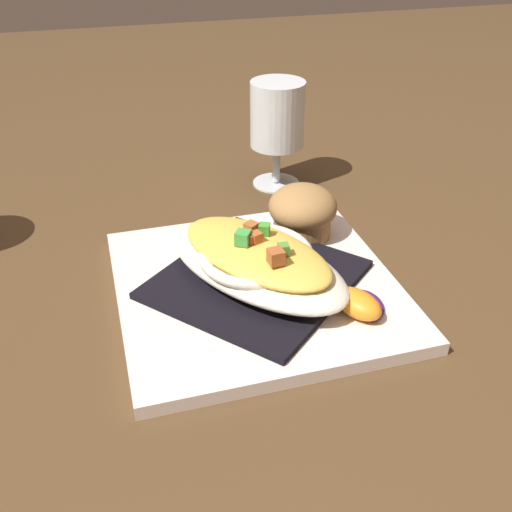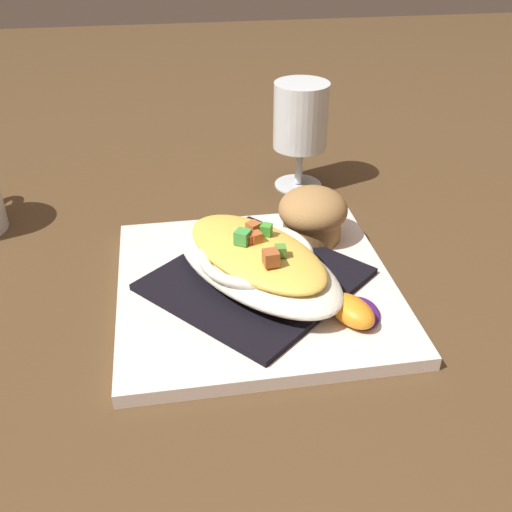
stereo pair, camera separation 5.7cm
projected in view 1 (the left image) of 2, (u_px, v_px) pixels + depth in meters
ground_plane at (256, 293)px, 0.59m from camera, size 2.60×2.60×0.00m
square_plate at (256, 287)px, 0.59m from camera, size 0.27×0.27×0.01m
folded_napkin at (256, 279)px, 0.59m from camera, size 0.24×0.25×0.01m
gratin_dish at (256, 259)px, 0.57m from camera, size 0.23×0.20×0.05m
muffin at (303, 211)px, 0.65m from camera, size 0.07×0.07×0.06m
orange_garnish at (359, 304)px, 0.54m from camera, size 0.06×0.06×0.02m
stemmed_glass at (277, 121)px, 0.76m from camera, size 0.07×0.07×0.14m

